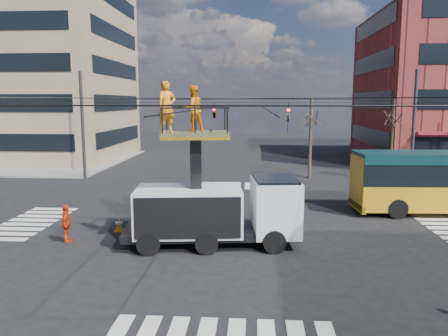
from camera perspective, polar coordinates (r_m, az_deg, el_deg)
ground at (r=20.59m, az=1.69°, el=-7.63°), size 120.00×120.00×0.00m
sidewalk_nw at (r=46.56m, az=-23.94°, el=0.85°), size 18.00×18.00×0.12m
crosswalks at (r=20.59m, az=1.69°, el=-7.60°), size 22.40×22.40×0.02m
building_tower at (r=50.15m, az=-24.41°, el=18.51°), size 18.06×16.06×30.00m
overhead_network at (r=20.23m, az=1.59°, el=4.44°), size 24.24×24.24×8.00m
tree_a at (r=33.54m, az=11.30°, el=6.52°), size 2.00×2.00×6.00m
tree_b at (r=34.81m, az=21.20°, el=6.18°), size 2.00×2.00×6.00m
utility_truck at (r=17.57m, az=-1.08°, el=-3.42°), size 7.22×3.28×6.55m
traffic_cone at (r=20.31m, az=-13.57°, el=-7.20°), size 0.36×0.36×0.62m
worker_ground at (r=19.26m, az=-19.90°, el=-6.84°), size 0.60×1.00×1.59m
flagger at (r=20.94m, az=9.53°, el=-4.87°), size 1.03×1.35×1.84m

